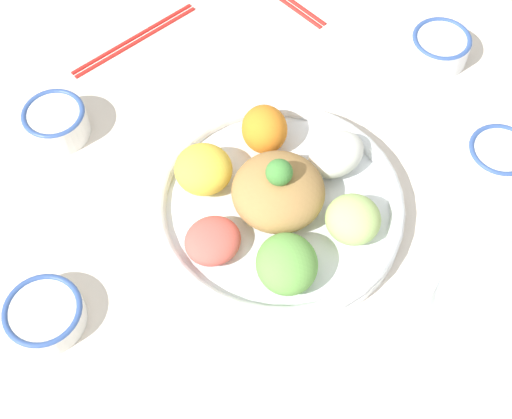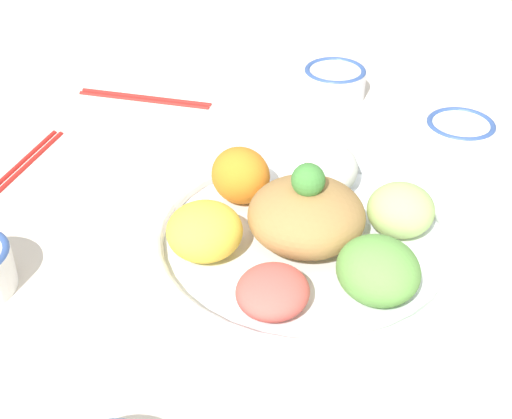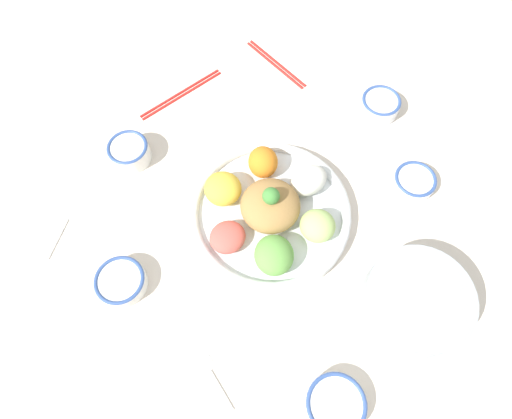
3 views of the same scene
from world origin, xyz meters
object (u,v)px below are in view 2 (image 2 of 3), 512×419
at_px(sauce_bowl_red, 335,81).
at_px(chopsticks_pair_far, 10,175).
at_px(chopsticks_pair_near, 145,97).
at_px(salad_platter, 304,234).
at_px(sauce_bowl_dark, 460,131).

xyz_separation_m(sauce_bowl_red, chopsticks_pair_far, (0.47, -0.08, -0.02)).
distance_m(sauce_bowl_red, chopsticks_pair_near, 0.28).
xyz_separation_m(salad_platter, sauce_bowl_red, (-0.28, -0.26, -0.01)).
height_order(sauce_bowl_red, sauce_bowl_dark, sauce_bowl_red).
relative_size(salad_platter, chopsticks_pair_far, 1.72).
height_order(chopsticks_pair_near, chopsticks_pair_far, same).
distance_m(sauce_bowl_red, chopsticks_pair_far, 0.47).
bearing_deg(sauce_bowl_dark, chopsticks_pair_far, -28.81).
bearing_deg(sauce_bowl_dark, sauce_bowl_red, -78.70).
distance_m(salad_platter, chopsticks_pair_far, 0.39).
bearing_deg(salad_platter, sauce_bowl_red, -136.91).
bearing_deg(salad_platter, sauce_bowl_dark, -169.69).
distance_m(sauce_bowl_red, sauce_bowl_dark, 0.21).
relative_size(sauce_bowl_dark, chopsticks_pair_far, 0.46).
distance_m(chopsticks_pair_near, chopsticks_pair_far, 0.25).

